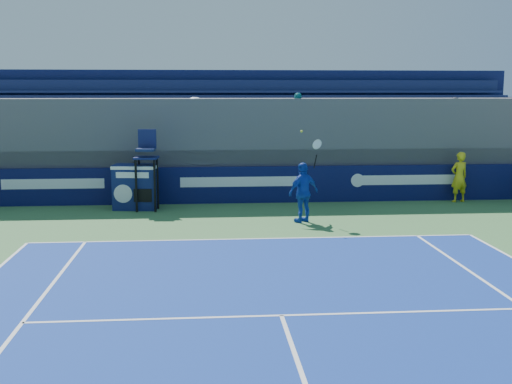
{
  "coord_description": "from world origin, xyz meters",
  "views": [
    {
      "loc": [
        -1.22,
        -3.51,
        3.63
      ],
      "look_at": [
        0.0,
        11.5,
        1.25
      ],
      "focal_mm": 45.0,
      "sensor_mm": 36.0,
      "label": 1
    }
  ],
  "objects": [
    {
      "name": "ball_person",
      "position": [
        7.11,
        16.69,
        0.84
      ],
      "size": [
        0.67,
        0.52,
        1.65
      ],
      "primitive_type": "imported",
      "rotation": [
        0.0,
        0.0,
        3.36
      ],
      "color": "yellow",
      "rests_on": "apron"
    },
    {
      "name": "umpire_chair",
      "position": [
        -2.96,
        16.01,
        1.53
      ],
      "size": [
        0.75,
        0.75,
        2.48
      ],
      "color": "black",
      "rests_on": "ground"
    },
    {
      "name": "stadium_seating",
      "position": [
        -0.0,
        19.15,
        1.83
      ],
      "size": [
        21.0,
        4.05,
        4.4
      ],
      "color": "#55555A",
      "rests_on": "ground"
    },
    {
      "name": "match_clock",
      "position": [
        -3.34,
        16.22,
        0.74
      ],
      "size": [
        1.4,
        0.87,
        1.4
      ],
      "color": "#101B51",
      "rests_on": "ground"
    },
    {
      "name": "tennis_player",
      "position": [
        1.51,
        13.82,
        0.86
      ],
      "size": [
        1.06,
        0.84,
        2.57
      ],
      "color": "#153FAF",
      "rests_on": "apron"
    },
    {
      "name": "back_hoarding",
      "position": [
        0.0,
        17.1,
        0.6
      ],
      "size": [
        20.4,
        0.21,
        1.2
      ],
      "color": "#0B0F40",
      "rests_on": "ground"
    }
  ]
}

